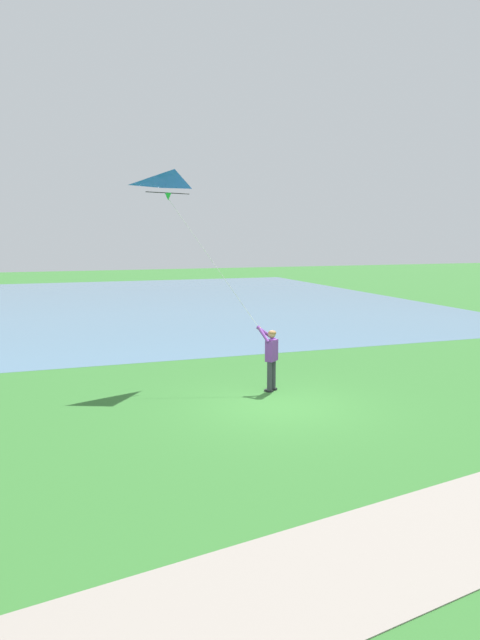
# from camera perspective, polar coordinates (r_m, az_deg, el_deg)

# --- Properties ---
(ground_plane) EXTENTS (120.00, 120.00, 0.00)m
(ground_plane) POSITION_cam_1_polar(r_m,az_deg,el_deg) (15.23, 3.82, -8.32)
(ground_plane) COLOR #33702D
(lake_water) EXTENTS (36.00, 44.00, 0.01)m
(lake_water) POSITION_cam_1_polar(r_m,az_deg,el_deg) (37.92, -16.64, 1.37)
(lake_water) COLOR teal
(lake_water) RESTS_ON ground
(walkway_path) EXTENTS (8.09, 31.91, 0.02)m
(walkway_path) POSITION_cam_1_polar(r_m,az_deg,el_deg) (8.56, 10.77, -22.37)
(walkway_path) COLOR gray
(walkway_path) RESTS_ON ground
(person_kite_flyer) EXTENTS (0.60, 0.58, 1.83)m
(person_kite_flyer) POSITION_cam_1_polar(r_m,az_deg,el_deg) (16.39, 3.02, -3.34)
(person_kite_flyer) COLOR #232328
(person_kite_flyer) RESTS_ON ground
(flying_kite) EXTENTS (2.57, 2.79, 4.31)m
(flying_kite) POSITION_cam_1_polar(r_m,az_deg,el_deg) (17.57, -6.40, 12.76)
(flying_kite) COLOR blue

